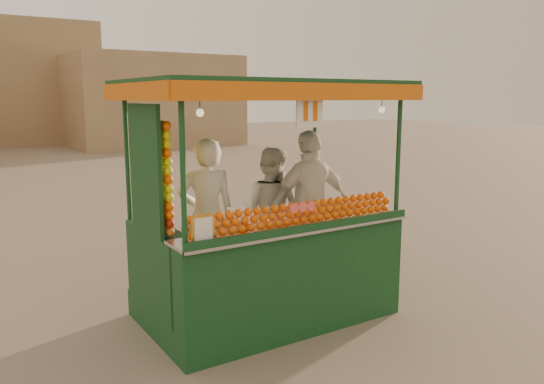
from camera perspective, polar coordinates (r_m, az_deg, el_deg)
ground at (r=7.33m, az=1.43°, el=-11.42°), size 90.00×90.00×0.00m
building_right at (r=31.57m, az=-12.64°, el=9.46°), size 9.00×6.00×5.00m
juice_cart at (r=6.44m, az=-0.78°, el=-5.65°), size 3.16×2.05×2.87m
vendor_left at (r=6.48m, az=-6.98°, el=-2.59°), size 0.78×0.62×1.88m
vendor_middle at (r=7.08m, az=-0.13°, el=-2.11°), size 1.01×1.05×1.71m
vendor_right at (r=6.95m, az=4.11°, el=-1.41°), size 1.18×0.57×1.94m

